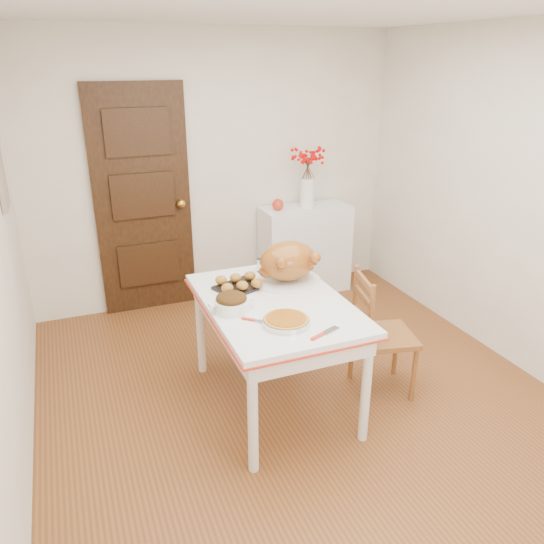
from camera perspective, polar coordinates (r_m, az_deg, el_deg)
name	(u,v)px	position (r m, az deg, el deg)	size (l,w,h in m)	color
floor	(304,403)	(3.82, 3.46, -13.87)	(3.50, 4.00, 0.00)	#5A3616
ceiling	(315,3)	(3.10, 4.64, 26.84)	(3.50, 4.00, 0.00)	white
wall_back	(216,171)	(5.06, -6.03, 10.71)	(3.50, 0.00, 2.50)	white
wall_right	(527,205)	(4.29, 25.72, 6.55)	(0.00, 4.00, 2.50)	white
door_back	(143,202)	(4.94, -13.70, 7.30)	(0.85, 0.06, 2.06)	black
photo_board	(1,176)	(4.06, -27.14, 9.21)	(0.03, 0.35, 0.45)	#C3B59B
sideboard	(305,249)	(5.37, 3.55, 2.45)	(0.88, 0.39, 0.88)	white
kitchen_table	(275,353)	(3.62, 0.30, -8.67)	(0.89, 1.30, 0.78)	white
chair_oak	(384,333)	(3.80, 11.99, -6.47)	(0.40, 0.40, 0.90)	brown
berry_vase	(308,177)	(5.17, 3.85, 10.13)	(0.30, 0.30, 0.59)	white
apple	(278,205)	(5.11, 0.64, 7.27)	(0.11, 0.11, 0.11)	red
turkey_platter	(288,263)	(3.64, 1.73, 0.95)	(0.47, 0.37, 0.29)	#A15D1A
pumpkin_pie	(286,320)	(3.13, 1.52, -5.18)	(0.28, 0.28, 0.06)	#984F10
stuffing_dish	(231,302)	(3.29, -4.38, -3.26)	(0.29, 0.22, 0.11)	#3C220A
rolls_tray	(239,283)	(3.60, -3.58, -1.18)	(0.30, 0.23, 0.08)	#BD7320
pie_server	(325,333)	(3.05, 5.69, -6.53)	(0.22, 0.06, 0.01)	silver
carving_knife	(259,321)	(3.16, -1.36, -5.29)	(0.23, 0.05, 0.01)	silver
drinking_glass	(261,266)	(3.87, -1.20, 0.70)	(0.06, 0.06, 0.10)	white
shaker_pair	(292,262)	(3.95, 2.18, 1.08)	(0.09, 0.04, 0.09)	white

